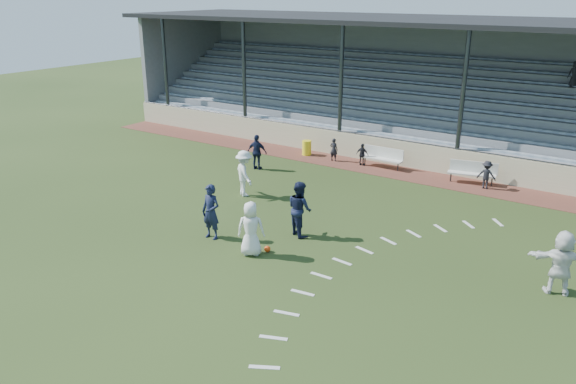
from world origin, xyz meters
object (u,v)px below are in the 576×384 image
object	(u,v)px
trash_bin	(307,148)
bench_left	(383,156)
football	(267,249)
player_navy_lead	(211,212)
player_white_lead	(251,229)
bench_right	(473,170)

from	to	relation	value
trash_bin	bench_left	bearing A→B (deg)	2.65
football	player_navy_lead	world-z (taller)	player_navy_lead
trash_bin	football	distance (m)	11.31
football	player_white_lead	size ratio (longest dim) A/B	0.12
player_white_lead	bench_right	bearing A→B (deg)	-138.48
bench_left	trash_bin	world-z (taller)	bench_left
trash_bin	player_navy_lead	xyz separation A→B (m)	(2.69, -10.36, 0.56)
trash_bin	player_white_lead	distance (m)	11.57
player_white_lead	player_navy_lead	size ratio (longest dim) A/B	0.93
trash_bin	football	bearing A→B (deg)	-64.42
bench_left	trash_bin	size ratio (longest dim) A/B	2.72
football	player_navy_lead	xyz separation A→B (m)	(-2.19, -0.16, 0.84)
bench_left	bench_right	xyz separation A→B (m)	(4.20, 0.06, 0.00)
bench_left	football	world-z (taller)	bench_left
football	player_white_lead	world-z (taller)	player_white_lead
player_white_lead	player_navy_lead	bearing A→B (deg)	-37.50
bench_right	player_navy_lead	world-z (taller)	player_navy_lead
bench_left	bench_right	distance (m)	4.20
bench_left	player_white_lead	size ratio (longest dim) A/B	1.14
player_white_lead	bench_left	bearing A→B (deg)	-117.03
bench_left	player_white_lead	distance (m)	10.82
bench_left	football	size ratio (longest dim) A/B	9.81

